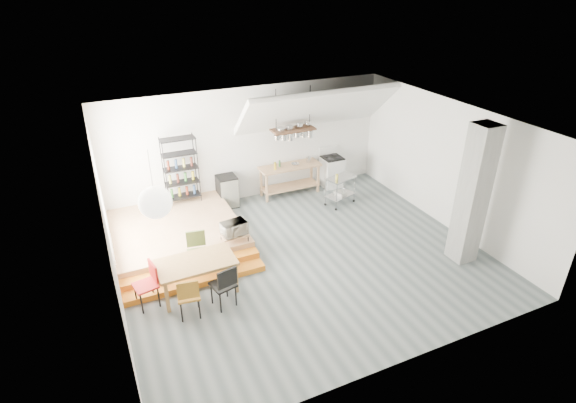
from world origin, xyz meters
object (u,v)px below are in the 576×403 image
rolling_cart (341,187)px  dining_table (196,265)px  stove (332,171)px  mini_fridge (227,191)px

rolling_cart → dining_table: bearing=-173.0°
stove → dining_table: 6.04m
stove → mini_fridge: (-3.30, 0.04, -0.03)m
stove → rolling_cart: stove is taller
rolling_cart → stove: bearing=54.0°
mini_fridge → rolling_cart: bearing=-22.6°
stove → mini_fridge: 3.30m
mini_fridge → dining_table: bearing=-116.8°
dining_table → rolling_cart: rolling_cart is taller
rolling_cart → mini_fridge: (-2.92, 1.22, -0.09)m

